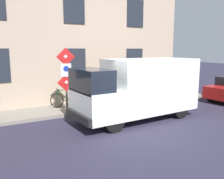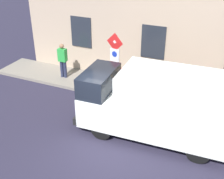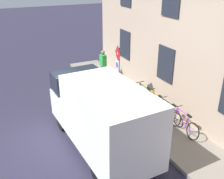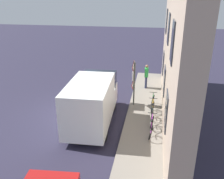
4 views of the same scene
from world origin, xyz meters
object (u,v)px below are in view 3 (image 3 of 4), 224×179
Objects in this scene: sign_post_stacked at (118,70)px; delivery_van at (101,114)px; bicycle_purple at (184,123)px; pedestrian at (103,64)px; bicycle_orange at (156,104)px; bicycle_green at (145,95)px; bicycle_black at (169,113)px.

sign_post_stacked is 0.50× the size of delivery_van.
delivery_van is at bearing 78.51° from bicycle_purple.
sign_post_stacked is at bearing 75.61° from pedestrian.
bicycle_orange is at bearing 1.69° from bicycle_purple.
sign_post_stacked is 3.18m from pedestrian.
delivery_van is 6.05m from pedestrian.
pedestrian is (-0.57, 3.45, 0.56)m from bicycle_green.
delivery_van reaches higher than bicycle_purple.
bicycle_purple is 0.92m from bicycle_black.
sign_post_stacked is at bearing 22.53° from bicycle_purple.
bicycle_black is 1.84m from bicycle_green.
bicycle_black is 1.00× the size of bicycle_green.
bicycle_purple and bicycle_orange have the same top height.
delivery_van is at bearing 110.83° from bicycle_orange.
delivery_van is at bearing 62.75° from pedestrian.
bicycle_orange is at bearing 95.07° from pedestrian.
bicycle_black is at bearing -89.05° from delivery_van.
bicycle_orange is 4.44m from pedestrian.
bicycle_orange is at bearing -72.91° from delivery_van.
bicycle_black is at bearing 93.78° from pedestrian.
bicycle_black is (3.11, 0.19, -0.82)m from delivery_van.
delivery_van is at bearing 122.47° from bicycle_green.
bicycle_green is at bearing -1.95° from bicycle_black.
sign_post_stacked is at bearing 43.14° from bicycle_orange.
bicycle_purple is (3.11, -0.73, -0.82)m from delivery_van.
bicycle_purple is at bearing -69.16° from sign_post_stacked.
delivery_van is (-1.90, -2.46, -0.50)m from sign_post_stacked.
delivery_van is 3.22m from bicycle_black.
bicycle_green is at bearing -19.51° from sign_post_stacked.
bicycle_purple is 1.84m from bicycle_orange.
sign_post_stacked reaches higher than pedestrian.
delivery_van is 3.41m from bicycle_orange.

